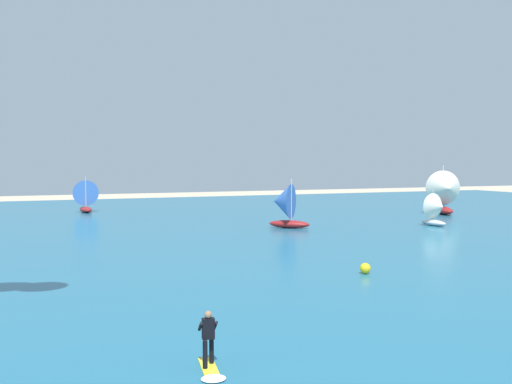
% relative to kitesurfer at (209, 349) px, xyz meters
% --- Properties ---
extents(ocean, '(160.00, 90.00, 0.10)m').
position_rel_kitesurfer_xyz_m(ocean, '(3.31, 31.52, -0.65)').
color(ocean, '#236B89').
rests_on(ocean, ground).
extents(kitesurfer, '(0.85, 2.01, 1.67)m').
position_rel_kitesurfer_xyz_m(kitesurfer, '(0.00, 0.00, 0.00)').
color(kitesurfer, yellow).
rests_on(kitesurfer, ocean).
extents(sailboat_trailing, '(2.55, 2.98, 3.43)m').
position_rel_kitesurfer_xyz_m(sailboat_trailing, '(30.20, 26.08, 0.97)').
color(sailboat_trailing, silver).
rests_on(sailboat_trailing, ocean).
extents(sailboat_anchored_offshore, '(4.48, 5.02, 5.64)m').
position_rel_kitesurfer_xyz_m(sailboat_anchored_offshore, '(38.72, 34.77, 1.98)').
color(sailboat_anchored_offshore, maroon).
rests_on(sailboat_anchored_offshore, ocean).
extents(sailboat_mid_left, '(3.21, 3.48, 3.86)m').
position_rel_kitesurfer_xyz_m(sailboat_mid_left, '(50.08, 48.66, 1.17)').
color(sailboat_mid_left, navy).
rests_on(sailboat_mid_left, ocean).
extents(sailboat_heeled_over, '(3.21, 3.74, 4.30)m').
position_rel_kitesurfer_xyz_m(sailboat_heeled_over, '(0.67, 53.50, 1.37)').
color(sailboat_heeled_over, maroon).
rests_on(sailboat_heeled_over, ocean).
extents(sailboat_far_left, '(4.02, 3.93, 4.51)m').
position_rel_kitesurfer_xyz_m(sailboat_far_left, '(16.28, 30.21, 1.46)').
color(sailboat_far_left, maroon).
rests_on(sailboat_far_left, ocean).
extents(marker_buoy, '(0.58, 0.58, 0.58)m').
position_rel_kitesurfer_xyz_m(marker_buoy, '(11.72, 9.87, -0.31)').
color(marker_buoy, yellow).
rests_on(marker_buoy, ocean).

